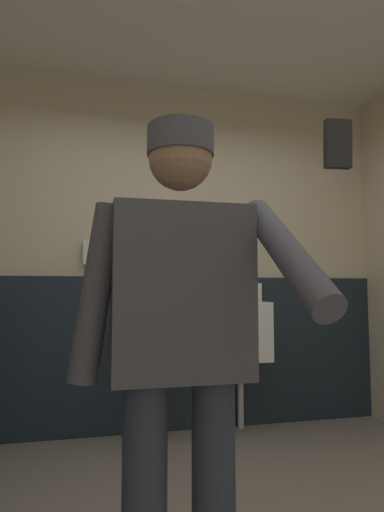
% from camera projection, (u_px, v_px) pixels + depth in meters
% --- Properties ---
extents(wall_back, '(4.10, 0.12, 2.80)m').
position_uv_depth(wall_back, '(173.00, 253.00, 3.48)').
color(wall_back, beige).
rests_on(wall_back, ground_plane).
extents(wainscot_band_back, '(3.50, 0.03, 1.20)m').
position_uv_depth(wainscot_band_back, '(174.00, 353.00, 3.35)').
color(wainscot_band_back, '#19232D').
rests_on(wainscot_band_back, ground_plane).
extents(urinal_left, '(0.40, 0.34, 1.24)m').
position_uv_depth(urinal_left, '(149.00, 332.00, 3.17)').
color(urinal_left, white).
rests_on(urinal_left, ground_plane).
extents(urinal_middle, '(0.40, 0.34, 1.24)m').
position_uv_depth(urinal_middle, '(244.00, 330.00, 3.34)').
color(urinal_middle, white).
rests_on(urinal_middle, ground_plane).
extents(privacy_divider_panel, '(0.04, 0.40, 0.90)m').
position_uv_depth(privacy_divider_panel, '(200.00, 309.00, 3.20)').
color(privacy_divider_panel, '#4C4C51').
extents(person, '(0.66, 0.60, 1.63)m').
position_uv_depth(person, '(181.00, 332.00, 1.35)').
color(person, '#2D3342').
rests_on(person, ground_plane).
extents(cell_phone, '(0.06, 0.03, 0.11)m').
position_uv_depth(cell_phone, '(338.00, 144.00, 0.96)').
color(cell_phone, black).
extents(soap_dispenser, '(0.10, 0.07, 0.18)m').
position_uv_depth(soap_dispenser, '(90.00, 253.00, 3.24)').
color(soap_dispenser, silver).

